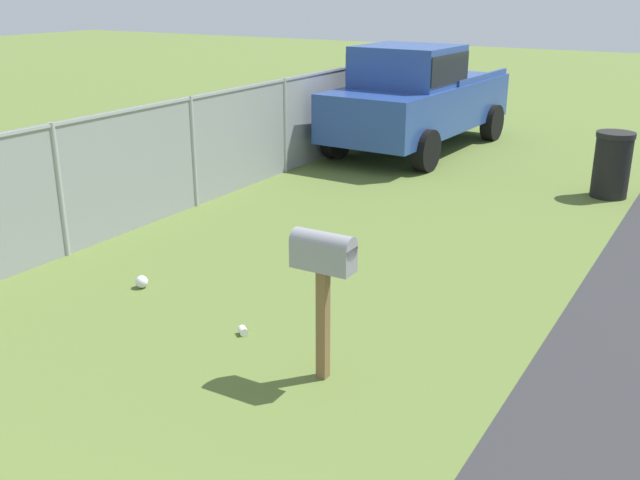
# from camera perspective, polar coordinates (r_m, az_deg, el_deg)

# --- Properties ---
(mailbox) EXTENTS (0.22, 0.53, 1.31)m
(mailbox) POSITION_cam_1_polar(r_m,az_deg,el_deg) (5.84, 0.25, -1.76)
(mailbox) COLOR brown
(mailbox) RESTS_ON ground
(pickup_truck) EXTENTS (5.08, 2.32, 2.09)m
(pickup_truck) POSITION_cam_1_polar(r_m,az_deg,el_deg) (14.70, 7.61, 11.26)
(pickup_truck) COLOR #284793
(pickup_truck) RESTS_ON ground
(trash_bin) EXTENTS (0.59, 0.59, 1.03)m
(trash_bin) POSITION_cam_1_polar(r_m,az_deg,el_deg) (12.22, 22.08, 5.55)
(trash_bin) COLOR black
(trash_bin) RESTS_ON ground
(fence_section) EXTENTS (17.34, 0.07, 1.65)m
(fence_section) POSITION_cam_1_polar(r_m,az_deg,el_deg) (11.87, -6.12, 8.35)
(fence_section) COLOR #9EA3A8
(fence_section) RESTS_ON ground
(litter_bag_far_scatter) EXTENTS (0.14, 0.14, 0.14)m
(litter_bag_far_scatter) POSITION_cam_1_polar(r_m,az_deg,el_deg) (8.24, -13.91, -3.22)
(litter_bag_far_scatter) COLOR silver
(litter_bag_far_scatter) RESTS_ON ground
(litter_cup_near_hydrant) EXTENTS (0.12, 0.13, 0.08)m
(litter_cup_near_hydrant) POSITION_cam_1_polar(r_m,az_deg,el_deg) (7.02, -6.11, -7.14)
(litter_cup_near_hydrant) COLOR white
(litter_cup_near_hydrant) RESTS_ON ground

